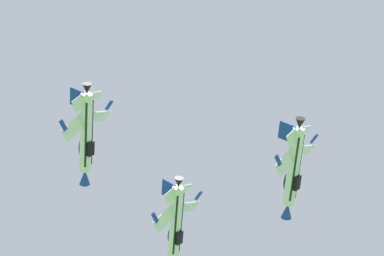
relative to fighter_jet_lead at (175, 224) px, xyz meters
The scene contains 3 objects.
fighter_jet_lead is the anchor object (origin of this frame).
fighter_jet_left_wing 19.08m from the fighter_jet_lead, 135.66° to the right, with size 6.80×15.90×8.18m.
fighter_jet_right_wing 19.76m from the fighter_jet_lead, 36.25° to the right, with size 7.10×15.90×7.95m.
Camera 1 is at (2.21, -0.67, 1.89)m, focal length 78.67 mm.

